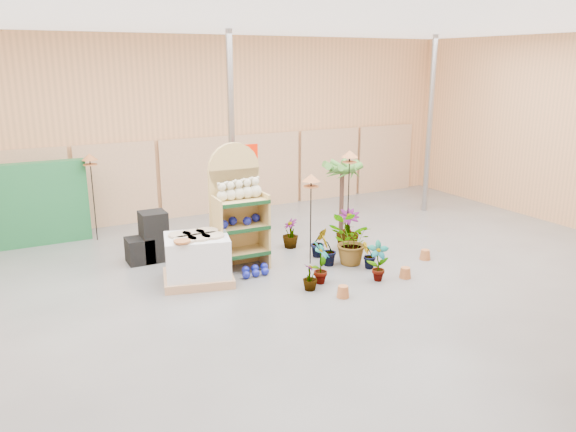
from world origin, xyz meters
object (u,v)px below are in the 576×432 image
bird_table_front (311,181)px  display_shelf (237,211)px  pallet_stack (197,259)px  potted_plant_2 (349,242)px

bird_table_front → display_shelf: bearing=156.6°
pallet_stack → bird_table_front: (2.27, -0.13, 1.23)m
display_shelf → pallet_stack: display_shelf is taller
pallet_stack → potted_plant_2: potted_plant_2 is taller
pallet_stack → bird_table_front: bearing=11.1°
display_shelf → potted_plant_2: bearing=-23.7°
bird_table_front → potted_plant_2: bird_table_front is taller
pallet_stack → potted_plant_2: (2.92, -0.51, 0.02)m
pallet_stack → potted_plant_2: bearing=4.5°
display_shelf → bird_table_front: size_ratio=1.33×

